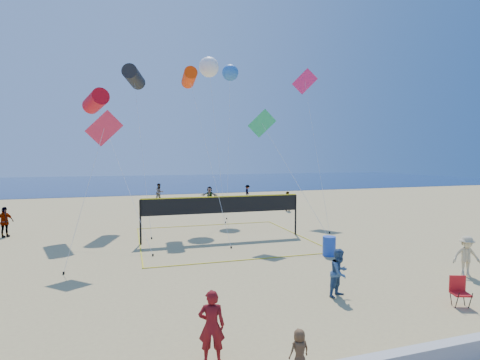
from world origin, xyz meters
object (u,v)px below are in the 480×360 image
object	(u,v)px
camp_chair	(459,289)
volleyball_net	(223,210)
trash_barrel	(329,246)
woman	(212,326)

from	to	relation	value
camp_chair	volleyball_net	bearing A→B (deg)	131.97
trash_barrel	volleyball_net	size ratio (longest dim) A/B	0.10
camp_chair	volleyball_net	size ratio (longest dim) A/B	0.11
camp_chair	trash_barrel	bearing A→B (deg)	116.40
woman	camp_chair	xyz separation A→B (m)	(8.00, 0.72, -0.31)
woman	volleyball_net	bearing A→B (deg)	-92.06
volleyball_net	trash_barrel	bearing A→B (deg)	-51.06
camp_chair	volleyball_net	distance (m)	12.19
woman	trash_barrel	world-z (taller)	woman
trash_barrel	camp_chair	bearing A→B (deg)	-84.13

